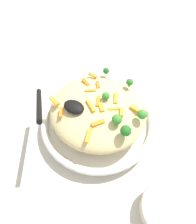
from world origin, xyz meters
The scene contains 26 objects.
ground_plane centered at (0.00, 0.00, 0.00)m, with size 2.40×2.40×0.00m, color beige.
serving_bowl centered at (0.00, 0.00, 0.02)m, with size 0.34×0.34×0.04m.
pasta_mound centered at (0.00, 0.00, 0.08)m, with size 0.27×0.26×0.08m, color #DBC689.
carrot_piece_0 centered at (-0.02, 0.01, 0.12)m, with size 0.03×0.01×0.01m, color orange.
carrot_piece_1 centered at (-0.07, 0.00, 0.12)m, with size 0.02×0.01×0.01m, color orange.
carrot_piece_2 centered at (0.04, -0.02, 0.12)m, with size 0.03×0.01×0.01m, color orange.
carrot_piece_3 centered at (0.07, -0.05, 0.12)m, with size 0.03×0.01×0.01m, color orange.
carrot_piece_4 centered at (0.03, -0.05, 0.12)m, with size 0.03×0.01×0.01m, color orange.
carrot_piece_5 centered at (0.00, 0.00, 0.12)m, with size 0.03×0.01×0.01m, color orange.
carrot_piece_6 centered at (0.10, 0.05, 0.12)m, with size 0.03×0.01×0.01m, color orange.
carrot_piece_7 centered at (0.01, 0.02, 0.12)m, with size 0.04×0.01×0.01m, color orange.
carrot_piece_8 centered at (-0.03, 0.06, 0.12)m, with size 0.03×0.01×0.01m, color orange.
carrot_piece_9 centered at (-0.05, 0.00, 0.12)m, with size 0.03×0.01×0.01m, color orange.
carrot_piece_10 centered at (-0.04, -0.03, 0.12)m, with size 0.04×0.01×0.01m, color orange.
carrot_piece_11 centered at (0.06, -0.08, 0.12)m, with size 0.03×0.01×0.01m, color orange.
carrot_piece_12 centered at (0.07, 0.07, 0.12)m, with size 0.03×0.01×0.01m, color orange.
carrot_piece_13 centered at (-0.03, 0.10, 0.12)m, with size 0.04×0.01×0.01m, color orange.
carrot_piece_14 centered at (-0.09, -0.03, 0.12)m, with size 0.03×0.01×0.01m, color orange.
broccoli_floret_0 centered at (-0.07, 0.03, 0.13)m, with size 0.03×0.03×0.03m.
broccoli_floret_1 centered at (0.03, -0.11, 0.12)m, with size 0.02×0.02×0.02m.
broccoli_floret_2 centered at (-0.01, -0.02, 0.13)m, with size 0.02×0.02×0.02m.
broccoli_floret_3 centered at (-0.12, -0.01, 0.13)m, with size 0.02×0.02×0.03m.
broccoli_floret_4 centered at (-0.05, -0.09, 0.13)m, with size 0.02×0.02×0.03m.
broccoli_floret_5 centered at (-0.10, 0.05, 0.13)m, with size 0.03×0.03×0.03m.
serving_spoon centered at (0.07, 0.07, 0.14)m, with size 0.15×0.14×0.10m.
companion_bowl centered at (-0.26, 0.14, 0.03)m, with size 0.13×0.13×0.05m.
Camera 1 is at (-0.16, 0.29, 0.56)m, focal length 33.49 mm.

